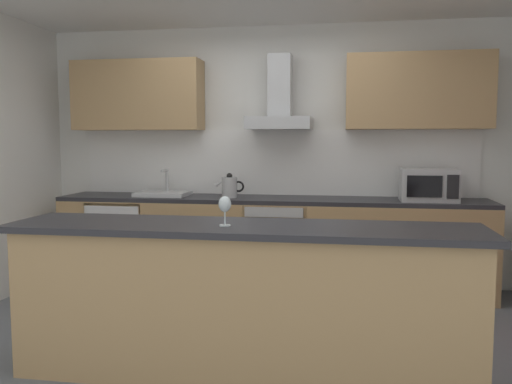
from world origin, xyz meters
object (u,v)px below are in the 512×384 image
object	(u,v)px
refrigerator	(124,242)
sink	(163,193)
microwave	(428,185)
oven	(278,243)
kettle	(230,187)
range_hood	(280,106)
wine_glass	(225,205)

from	to	relation	value
refrigerator	sink	world-z (taller)	sink
refrigerator	microwave	xyz separation A→B (m)	(2.97, -0.03, 0.62)
oven	sink	world-z (taller)	sink
kettle	refrigerator	bearing A→B (deg)	178.40
oven	range_hood	size ratio (longest dim) A/B	1.11
oven	refrigerator	size ratio (longest dim) A/B	0.94
microwave	wine_glass	world-z (taller)	microwave
oven	microwave	distance (m)	1.51
refrigerator	wine_glass	bearing A→B (deg)	-53.10
microwave	sink	bearing A→B (deg)	179.12
oven	refrigerator	bearing A→B (deg)	-179.90
microwave	refrigerator	bearing A→B (deg)	179.51
refrigerator	range_hood	world-z (taller)	range_hood
oven	wine_glass	bearing A→B (deg)	-91.60
oven	refrigerator	distance (m)	1.58
kettle	wine_glass	bearing A→B (deg)	-78.40
wine_glass	oven	bearing A→B (deg)	88.40
sink	wine_glass	xyz separation A→B (m)	(1.10, -2.04, 0.14)
refrigerator	microwave	bearing A→B (deg)	-0.49
kettle	range_hood	distance (m)	0.92
range_hood	oven	bearing A→B (deg)	-90.00
microwave	wine_glass	bearing A→B (deg)	-125.87
microwave	range_hood	world-z (taller)	range_hood
oven	microwave	xyz separation A→B (m)	(1.39, -0.03, 0.59)
wine_glass	range_hood	bearing A→B (deg)	88.50
kettle	range_hood	world-z (taller)	range_hood
microwave	kettle	bearing A→B (deg)	-179.82
range_hood	kettle	bearing A→B (deg)	-160.69
sink	wine_glass	size ratio (longest dim) A/B	2.81
microwave	wine_glass	distance (m)	2.47
sink	refrigerator	bearing A→B (deg)	-178.14
oven	kettle	xyz separation A→B (m)	(-0.47, -0.03, 0.55)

